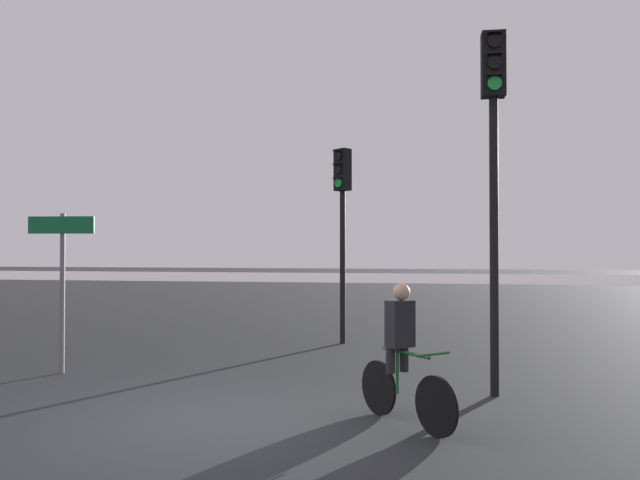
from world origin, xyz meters
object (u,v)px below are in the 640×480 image
at_px(traffic_light_center, 342,208).
at_px(cyclist, 402,353).
at_px(traffic_light_near_right, 494,145).
at_px(direction_sign_post, 62,269).

height_order(traffic_light_center, cyclist, traffic_light_center).
relative_size(traffic_light_center, cyclist, 2.58).
relative_size(traffic_light_near_right, cyclist, 3.10).
xyz_separation_m(traffic_light_near_right, cyclist, (-1.19, -1.61, -2.63)).
distance_m(traffic_light_center, direction_sign_post, 5.84).
bearing_deg(direction_sign_post, traffic_light_near_right, 170.65).
height_order(direction_sign_post, cyclist, direction_sign_post).
distance_m(traffic_light_near_right, cyclist, 3.31).
xyz_separation_m(traffic_light_near_right, traffic_light_center, (-2.73, 4.40, -0.54)).
distance_m(traffic_light_near_right, traffic_light_center, 5.21).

